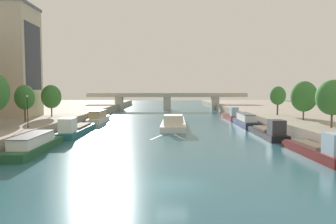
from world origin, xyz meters
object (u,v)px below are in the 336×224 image
(moored_boat_left_lone, at_px, (34,144))
(moored_boat_right_far, at_px, (318,150))
(moored_boat_left_gap_after, at_px, (99,117))
(tree_right_nearest, at_px, (332,97))
(moored_boat_right_end, at_px, (268,132))
(moored_boat_right_lone, at_px, (230,116))
(barge_midriver, at_px, (174,122))
(tree_right_midway, at_px, (278,96))
(tree_right_second, at_px, (304,96))
(tree_left_second, at_px, (25,97))
(tree_left_nearest, at_px, (51,97))
(lamppost_left_bank, at_px, (28,110))
(bridge_far, at_px, (167,99))
(moored_boat_right_near, at_px, (245,121))
(moored_boat_left_end, at_px, (76,129))

(moored_boat_left_lone, xyz_separation_m, moored_boat_right_far, (33.22, -3.58, -0.02))
(moored_boat_left_gap_after, xyz_separation_m, tree_right_nearest, (39.33, -29.12, 5.36))
(moored_boat_right_end, distance_m, moored_boat_right_lone, 29.99)
(barge_midriver, xyz_separation_m, moored_boat_right_lone, (14.96, 15.10, 0.13))
(tree_right_nearest, xyz_separation_m, tree_right_midway, (0.26, 22.34, -0.18))
(barge_midriver, xyz_separation_m, tree_right_second, (22.79, -9.60, 5.58))
(tree_left_second, relative_size, tree_left_nearest, 0.97)
(lamppost_left_bank, height_order, bridge_far, lamppost_left_bank)
(lamppost_left_bank, bearing_deg, moored_boat_right_lone, 44.24)
(moored_boat_left_gap_after, relative_size, tree_left_second, 2.30)
(moored_boat_right_end, bearing_deg, bridge_far, 102.88)
(moored_boat_right_lone, xyz_separation_m, tree_left_second, (-40.22, -27.25, 5.34))
(moored_boat_right_lone, relative_size, lamppost_left_bank, 2.99)
(barge_midriver, distance_m, moored_boat_right_lone, 21.26)
(moored_boat_left_gap_after, distance_m, moored_boat_right_far, 50.65)
(moored_boat_right_end, xyz_separation_m, tree_right_second, (7.90, 5.29, 5.55))
(moored_boat_right_end, relative_size, tree_right_nearest, 2.03)
(lamppost_left_bank, bearing_deg, tree_left_nearest, 100.25)
(barge_midriver, height_order, moored_boat_right_end, moored_boat_right_end)
(moored_boat_right_end, height_order, tree_right_midway, tree_right_midway)
(moored_boat_right_near, bearing_deg, barge_midriver, -177.93)
(moored_boat_right_far, bearing_deg, tree_right_midway, 77.96)
(moored_boat_right_end, distance_m, tree_right_nearest, 10.71)
(moored_boat_left_gap_after, xyz_separation_m, tree_right_midway, (39.60, -6.78, 5.18))
(moored_boat_right_lone, relative_size, tree_right_midway, 2.25)
(moored_boat_right_end, bearing_deg, moored_boat_right_far, -87.98)
(moored_boat_right_lone, bearing_deg, moored_boat_right_near, -89.86)
(moored_boat_right_near, xyz_separation_m, tree_left_nearest, (-39.64, -2.15, 5.11))
(moored_boat_right_lone, relative_size, tree_right_nearest, 2.02)
(tree_right_second, bearing_deg, moored_boat_right_near, 127.55)
(moored_boat_left_gap_after, xyz_separation_m, tree_left_nearest, (-7.26, -10.08, 5.08))
(moored_boat_right_near, relative_size, moored_boat_right_lone, 1.05)
(moored_boat_left_lone, distance_m, tree_right_nearest, 40.56)
(moored_boat_right_far, height_order, tree_right_second, tree_right_second)
(tree_left_second, height_order, lamppost_left_bank, tree_left_second)
(barge_midriver, relative_size, tree_left_second, 3.85)
(moored_boat_right_end, distance_m, tree_right_midway, 18.93)
(moored_boat_left_end, height_order, tree_left_nearest, tree_left_nearest)
(moored_boat_right_far, xyz_separation_m, tree_left_second, (-40.70, 17.96, 5.43))
(moored_boat_left_end, xyz_separation_m, bridge_far, (16.01, 66.13, 3.16))
(barge_midriver, distance_m, tree_right_second, 25.35)
(moored_boat_left_end, relative_size, moored_boat_right_end, 1.21)
(tree_left_second, height_order, tree_right_nearest, tree_right_nearest)
(moored_boat_right_near, distance_m, tree_right_second, 13.85)
(tree_right_second, relative_size, bridge_far, 0.11)
(barge_midriver, relative_size, moored_boat_left_end, 1.41)
(tree_left_nearest, distance_m, lamppost_left_bank, 18.94)
(tree_left_second, bearing_deg, tree_right_nearest, -10.21)
(moored_boat_left_gap_after, relative_size, moored_boat_right_end, 1.03)
(barge_midriver, xyz_separation_m, moored_boat_left_lone, (-17.79, -26.53, 0.07))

